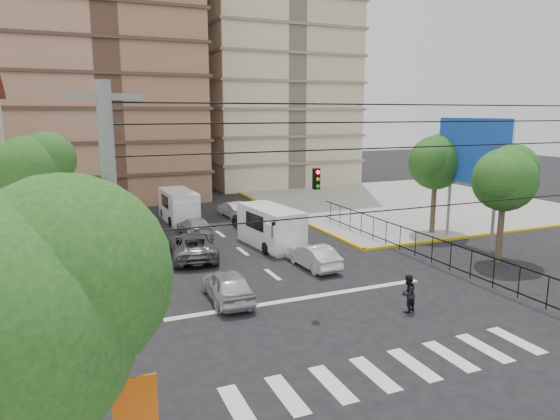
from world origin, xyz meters
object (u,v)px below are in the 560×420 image
car_silver_front_left (227,285)px  traffic_light_nw (113,220)px  district_sign (136,417)px  van_left_lane (179,207)px  car_white_front_right (313,256)px  pedestrian_crosswalk (408,294)px  van_right_lane (273,228)px

car_silver_front_left → traffic_light_nw: bearing=-49.0°
traffic_light_nw → district_sign: (-1.00, -17.04, -0.66)m
van_left_lane → car_white_front_right: bearing=-75.8°
car_silver_front_left → pedestrian_crosswalk: (6.83, -4.38, 0.11)m
van_left_lane → car_silver_front_left: van_left_lane is taller
traffic_light_nw → van_left_lane: 14.09m
traffic_light_nw → district_sign: size_ratio=1.38×
van_right_lane → car_white_front_right: bearing=-91.6°
traffic_light_nw → car_silver_front_left: size_ratio=1.02×
district_sign → car_silver_front_left: bearing=64.8°
pedestrian_crosswalk → van_left_lane: bearing=-100.9°
pedestrian_crosswalk → district_sign: bearing=6.2°
traffic_light_nw → pedestrian_crosswalk: size_ratio=2.62×
district_sign → pedestrian_crosswalk: bearing=30.3°
district_sign → van_left_lane: (7.02, 29.63, -1.25)m
van_left_lane → car_silver_front_left: bearing=-96.8°
van_left_lane → pedestrian_crosswalk: 23.05m
car_white_front_right → pedestrian_crosswalk: 7.36m
van_right_lane → pedestrian_crosswalk: 12.38m
traffic_light_nw → car_silver_front_left: bearing=-50.8°
van_left_lane → car_white_front_right: van_left_lane is taller
traffic_light_nw → van_left_lane: traffic_light_nw is taller
van_right_lane → car_silver_front_left: bearing=-131.3°
car_white_front_right → car_silver_front_left: bearing=22.8°
district_sign → van_right_lane: district_sign is taller
van_left_lane → traffic_light_nw: bearing=-117.4°
district_sign → car_white_front_right: district_sign is taller
district_sign → van_right_lane: 22.39m
district_sign → car_white_front_right: (11.39, 14.49, -1.78)m
van_left_lane → car_white_front_right: 15.76m
district_sign → pedestrian_crosswalk: (12.29, 7.19, -1.61)m
car_silver_front_left → pedestrian_crosswalk: bearing=149.2°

